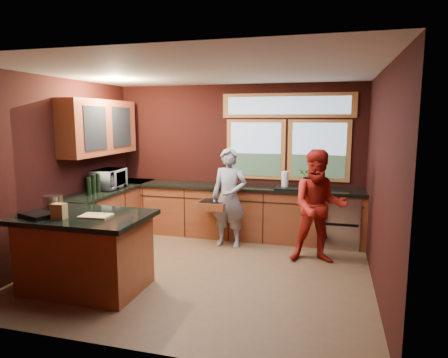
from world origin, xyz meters
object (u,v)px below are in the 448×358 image
at_px(person_red, 319,207).
at_px(person_grey, 229,198).
at_px(island, 86,251).
at_px(stock_pot, 53,202).
at_px(cutting_board, 96,216).

bearing_deg(person_red, person_grey, 157.22).
distance_m(island, person_grey, 2.48).
bearing_deg(person_red, stock_pot, -162.34).
bearing_deg(island, cutting_board, -14.04).
bearing_deg(cutting_board, stock_pot, 165.07).
distance_m(island, person_red, 3.24).
distance_m(island, cutting_board, 0.52).
height_order(person_red, stock_pot, person_red).
bearing_deg(stock_pot, island, -15.26).
relative_size(person_red, stock_pot, 6.93).
height_order(person_red, cutting_board, person_red).
height_order(person_grey, cutting_board, person_grey).
bearing_deg(person_red, island, -155.70).
height_order(island, cutting_board, cutting_board).
bearing_deg(person_grey, person_red, -10.47).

